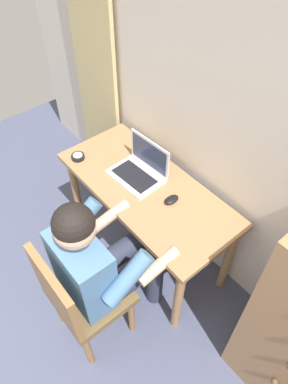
% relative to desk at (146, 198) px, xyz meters
% --- Properties ---
extents(wall_back, '(4.80, 0.05, 2.50)m').
position_rel_desk_xyz_m(wall_back, '(0.53, 0.35, 0.64)').
color(wall_back, beige).
rests_on(wall_back, ground_plane).
extents(curtain_panel, '(0.51, 0.03, 2.15)m').
position_rel_desk_xyz_m(curtain_panel, '(-0.94, 0.28, 0.47)').
color(curtain_panel, '#CCB77A').
rests_on(curtain_panel, ground_plane).
extents(desk, '(1.26, 0.57, 0.71)m').
position_rel_desk_xyz_m(desk, '(0.00, 0.00, 0.00)').
color(desk, '#9E754C').
rests_on(desk, ground_plane).
extents(chair, '(0.42, 0.40, 0.88)m').
position_rel_desk_xyz_m(chair, '(0.25, -0.70, -0.11)').
color(chair, brown).
rests_on(chair, ground_plane).
extents(person_seated, '(0.53, 0.59, 1.20)m').
position_rel_desk_xyz_m(person_seated, '(0.25, -0.51, 0.07)').
color(person_seated, '#33384C').
rests_on(person_seated, ground_plane).
extents(laptop, '(0.36, 0.27, 0.24)m').
position_rel_desk_xyz_m(laptop, '(-0.11, 0.04, 0.16)').
color(laptop, silver).
rests_on(laptop, desk).
extents(computer_mouse, '(0.06, 0.10, 0.03)m').
position_rel_desk_xyz_m(computer_mouse, '(0.20, 0.04, 0.12)').
color(computer_mouse, black).
rests_on(computer_mouse, desk).
extents(desk_clock, '(0.09, 0.09, 0.03)m').
position_rel_desk_xyz_m(desk_clock, '(-0.50, -0.19, 0.12)').
color(desk_clock, black).
rests_on(desk_clock, desk).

